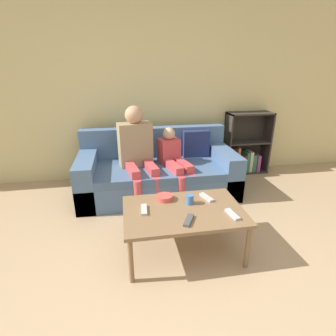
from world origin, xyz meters
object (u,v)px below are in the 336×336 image
object	(u,v)px
bookshelf	(244,150)
tv_remote_1	(232,214)
person_adult	(137,147)
tv_remote_2	(189,220)
snack_bowl	(165,197)
cup_near	(190,199)
tv_remote_3	(144,210)
tv_remote_0	(207,197)
coffee_table	(183,213)
person_child	(174,159)
couch	(158,172)

from	to	relation	value
bookshelf	tv_remote_1	bearing A→B (deg)	-117.85
person_adult	tv_remote_1	xyz separation A→B (m)	(0.69, -1.34, -0.21)
bookshelf	tv_remote_1	distance (m)	2.14
tv_remote_2	snack_bowl	xyz separation A→B (m)	(-0.13, 0.39, 0.01)
snack_bowl	cup_near	bearing A→B (deg)	-28.20
tv_remote_2	cup_near	bearing A→B (deg)	101.51
bookshelf	snack_bowl	world-z (taller)	bookshelf
tv_remote_2	tv_remote_3	world-z (taller)	same
bookshelf	tv_remote_0	size ratio (longest dim) A/B	5.29
bookshelf	coffee_table	bearing A→B (deg)	-128.46
tv_remote_1	person_child	bearing A→B (deg)	91.91
person_adult	cup_near	world-z (taller)	person_adult
cup_near	coffee_table	bearing A→B (deg)	-130.73
cup_near	tv_remote_2	distance (m)	0.29
coffee_table	snack_bowl	size ratio (longest dim) A/B	6.88
coffee_table	tv_remote_3	distance (m)	0.34
person_adult	cup_near	distance (m)	1.17
coffee_table	tv_remote_2	bearing A→B (deg)	-90.52
tv_remote_1	person_adult	bearing A→B (deg)	108.50
tv_remote_0	tv_remote_2	distance (m)	0.43
bookshelf	tv_remote_2	bearing A→B (deg)	-125.67
couch	tv_remote_2	distance (m)	1.46
bookshelf	tv_remote_0	distance (m)	1.93
couch	cup_near	world-z (taller)	couch
cup_near	bookshelf	bearing A→B (deg)	51.67
bookshelf	cup_near	bearing A→B (deg)	-128.33
person_adult	snack_bowl	xyz separation A→B (m)	(0.18, -0.98, -0.20)
cup_near	person_child	bearing A→B (deg)	86.79
coffee_table	tv_remote_0	size ratio (longest dim) A/B	5.78
couch	person_adult	xyz separation A→B (m)	(-0.27, -0.08, 0.38)
person_child	cup_near	world-z (taller)	person_child
person_child	tv_remote_0	distance (m)	0.96
bookshelf	tv_remote_0	world-z (taller)	bookshelf
tv_remote_2	couch	bearing A→B (deg)	119.43
cup_near	snack_bowl	world-z (taller)	cup_near
coffee_table	tv_remote_0	distance (m)	0.31
person_adult	snack_bowl	bearing A→B (deg)	-89.70
cup_near	snack_bowl	bearing A→B (deg)	151.80
couch	bookshelf	distance (m)	1.50
cup_near	tv_remote_3	xyz separation A→B (m)	(-0.41, -0.05, -0.03)
tv_remote_1	tv_remote_3	xyz separation A→B (m)	(-0.71, 0.20, 0.00)
person_child	tv_remote_3	bearing A→B (deg)	-127.72
person_adult	person_child	bearing A→B (deg)	-18.66
couch	tv_remote_3	size ratio (longest dim) A/B	11.42
couch	tv_remote_3	xyz separation A→B (m)	(-0.28, -1.22, 0.17)
person_adult	tv_remote_2	world-z (taller)	person_adult
person_adult	person_child	distance (m)	0.48
couch	coffee_table	world-z (taller)	couch
tv_remote_0	tv_remote_1	size ratio (longest dim) A/B	1.01
bookshelf	tv_remote_1	xyz separation A→B (m)	(-1.00, -1.89, 0.08)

